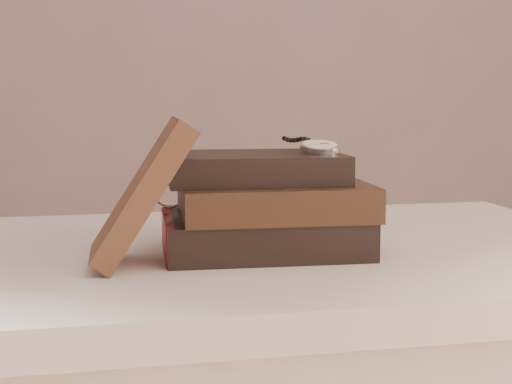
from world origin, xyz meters
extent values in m
cube|color=silver|center=(0.00, 0.35, 0.73)|extent=(1.00, 0.60, 0.04)
cube|color=white|center=(0.00, 0.35, 0.67)|extent=(0.88, 0.49, 0.08)
cube|color=black|center=(0.01, 0.31, 0.77)|extent=(0.25, 0.18, 0.05)
cube|color=beige|center=(0.02, 0.31, 0.77)|extent=(0.24, 0.17, 0.04)
cube|color=gold|center=(-0.10, 0.34, 0.77)|extent=(0.01, 0.01, 0.05)
cube|color=maroon|center=(-0.10, 0.31, 0.77)|extent=(0.02, 0.15, 0.05)
cube|color=black|center=(0.03, 0.30, 0.82)|extent=(0.24, 0.17, 0.04)
cube|color=beige|center=(0.03, 0.30, 0.82)|extent=(0.23, 0.16, 0.03)
cube|color=gold|center=(-0.08, 0.33, 0.82)|extent=(0.01, 0.01, 0.04)
cube|color=black|center=(0.01, 0.32, 0.85)|extent=(0.22, 0.16, 0.04)
cube|color=beige|center=(0.01, 0.32, 0.85)|extent=(0.21, 0.15, 0.03)
cube|color=gold|center=(-0.10, 0.35, 0.85)|extent=(0.01, 0.01, 0.04)
cube|color=#3A2216|center=(-0.13, 0.27, 0.83)|extent=(0.12, 0.12, 0.17)
cylinder|color=silver|center=(0.08, 0.29, 0.88)|extent=(0.05, 0.05, 0.02)
cylinder|color=white|center=(0.08, 0.29, 0.88)|extent=(0.04, 0.04, 0.01)
torus|color=silver|center=(0.08, 0.29, 0.88)|extent=(0.05, 0.05, 0.01)
cylinder|color=silver|center=(0.08, 0.32, 0.88)|extent=(0.01, 0.01, 0.01)
cube|color=black|center=(0.08, 0.30, 0.88)|extent=(0.00, 0.01, 0.00)
cube|color=black|center=(0.08, 0.29, 0.88)|extent=(0.01, 0.00, 0.00)
sphere|color=black|center=(0.08, 0.33, 0.88)|extent=(0.01, 0.01, 0.01)
sphere|color=black|center=(0.08, 0.34, 0.89)|extent=(0.01, 0.01, 0.01)
sphere|color=black|center=(0.08, 0.35, 0.89)|extent=(0.01, 0.01, 0.01)
sphere|color=black|center=(0.08, 0.36, 0.89)|extent=(0.01, 0.01, 0.01)
sphere|color=black|center=(0.07, 0.37, 0.88)|extent=(0.01, 0.01, 0.01)
sphere|color=black|center=(0.07, 0.38, 0.88)|extent=(0.01, 0.01, 0.01)
sphere|color=black|center=(0.07, 0.39, 0.88)|extent=(0.01, 0.01, 0.01)
sphere|color=black|center=(0.07, 0.40, 0.88)|extent=(0.01, 0.01, 0.01)
sphere|color=black|center=(0.07, 0.41, 0.88)|extent=(0.01, 0.01, 0.01)
torus|color=silver|center=(-0.09, 0.39, 0.82)|extent=(0.05, 0.02, 0.05)
torus|color=silver|center=(-0.04, 0.39, 0.82)|extent=(0.05, 0.02, 0.05)
cylinder|color=silver|center=(-0.07, 0.39, 0.82)|extent=(0.01, 0.00, 0.00)
cylinder|color=silver|center=(-0.11, 0.45, 0.81)|extent=(0.01, 0.11, 0.03)
cylinder|color=silver|center=(-0.02, 0.44, 0.81)|extent=(0.01, 0.11, 0.03)
camera|label=1|loc=(-0.18, -0.58, 0.94)|focal=52.67mm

